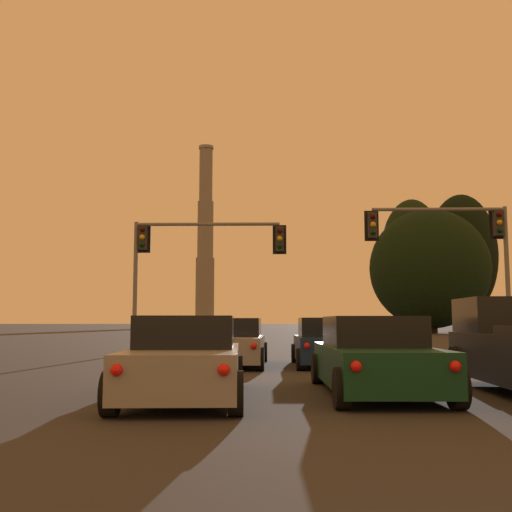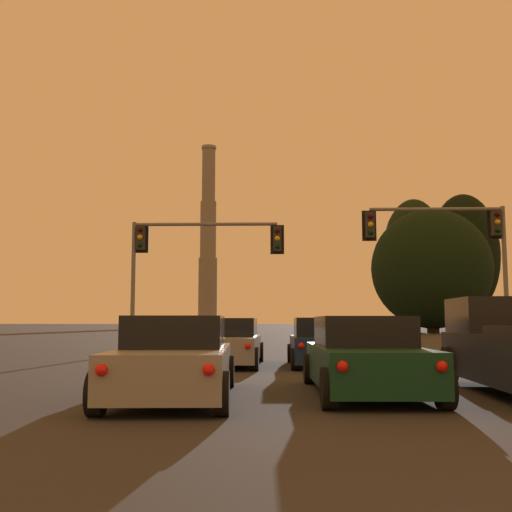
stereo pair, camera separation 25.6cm
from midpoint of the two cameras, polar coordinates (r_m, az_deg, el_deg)
name	(u,v)px [view 1 (the left image)]	position (r m, az deg, el deg)	size (l,w,h in m)	color
sedan_left_lane_second	(186,360)	(10.64, -7.36, -9.77)	(2.17, 4.77, 1.43)	gray
sedan_left_lane_front	(233,343)	(18.33, -2.59, -8.31)	(2.07, 4.74, 1.43)	gray
sedan_center_lane_second	(374,357)	(11.39, 10.56, -9.48)	(2.04, 4.73, 1.43)	#0F3823
hatchback_center_lane_front	(326,344)	(18.12, 6.24, -8.31)	(1.90, 4.11, 1.44)	navy
traffic_light_overhead_left	(188,251)	(25.40, -6.80, 0.45)	(6.56, 0.50, 5.52)	slate
traffic_light_overhead_right	(459,241)	(25.32, 18.47, 1.40)	(5.82, 0.50, 5.93)	slate
smokestack	(205,254)	(148.42, -4.91, 0.15)	(7.35, 7.35, 45.25)	slate
treeline_far_left	(413,259)	(74.20, 14.60, -0.25)	(7.66, 6.89, 16.03)	black
treeline_center_right	(462,255)	(75.14, 18.95, 0.13)	(8.16, 7.34, 16.46)	black
treeline_center_left	(430,269)	(69.74, 16.10, -1.17)	(13.31, 11.98, 13.89)	black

